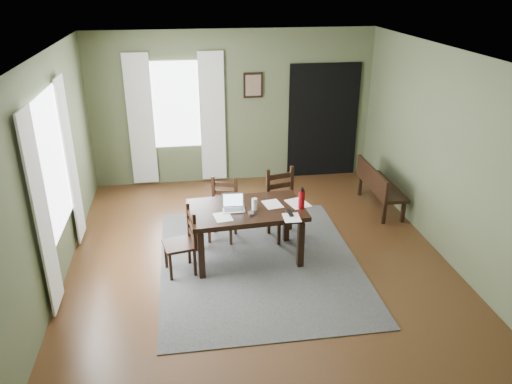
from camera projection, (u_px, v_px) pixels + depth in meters
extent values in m
cube|color=#492C16|center=(259.00, 263.00, 6.67)|extent=(5.00, 6.00, 0.01)
cube|color=#535D3D|center=(233.00, 108.00, 8.83)|extent=(5.00, 0.02, 2.70)
cube|color=#535D3D|center=(328.00, 325.00, 3.41)|extent=(5.00, 0.02, 2.70)
cube|color=#535D3D|center=(47.00, 180.00, 5.78)|extent=(0.02, 6.00, 2.70)
cube|color=#535D3D|center=(450.00, 158.00, 6.46)|extent=(0.02, 6.00, 2.70)
cube|color=white|center=(260.00, 56.00, 5.58)|extent=(5.00, 6.00, 0.02)
cube|color=#434343|center=(259.00, 262.00, 6.66)|extent=(2.60, 3.20, 0.01)
cube|color=black|center=(246.00, 210.00, 6.48)|extent=(1.54, 0.99, 0.06)
cube|color=black|center=(246.00, 214.00, 6.50)|extent=(1.37, 0.82, 0.05)
cube|color=black|center=(201.00, 255.00, 6.20)|extent=(0.08, 0.08, 0.63)
cube|color=black|center=(196.00, 230.00, 6.82)|extent=(0.08, 0.08, 0.63)
cube|color=black|center=(301.00, 244.00, 6.45)|extent=(0.08, 0.08, 0.63)
cube|color=black|center=(286.00, 220.00, 7.07)|extent=(0.08, 0.08, 0.63)
cube|color=black|center=(179.00, 245.00, 6.30)|extent=(0.45, 0.45, 0.04)
cube|color=black|center=(166.00, 255.00, 6.46)|extent=(0.04, 0.04, 0.37)
cube|color=black|center=(189.00, 251.00, 6.56)|extent=(0.04, 0.04, 0.37)
cube|color=black|center=(171.00, 267.00, 6.20)|extent=(0.04, 0.04, 0.37)
cube|color=black|center=(195.00, 262.00, 6.29)|extent=(0.04, 0.04, 0.37)
cube|color=black|center=(188.00, 220.00, 6.39)|extent=(0.05, 0.05, 0.47)
cube|color=black|center=(195.00, 231.00, 6.11)|extent=(0.05, 0.05, 0.47)
cube|color=black|center=(192.00, 234.00, 6.30)|extent=(0.08, 0.28, 0.06)
cube|color=black|center=(191.00, 225.00, 6.25)|extent=(0.08, 0.28, 0.06)
cube|color=black|center=(191.00, 216.00, 6.20)|extent=(0.08, 0.28, 0.06)
cube|color=black|center=(222.00, 214.00, 7.09)|extent=(0.49, 0.49, 0.04)
cube|color=black|center=(209.00, 231.00, 7.06)|extent=(0.05, 0.05, 0.38)
cube|color=black|center=(215.00, 221.00, 7.34)|extent=(0.05, 0.05, 0.38)
cube|color=black|center=(231.00, 232.00, 7.01)|extent=(0.05, 0.05, 0.38)
cube|color=black|center=(236.00, 222.00, 7.30)|extent=(0.05, 0.05, 0.38)
cube|color=black|center=(213.00, 192.00, 7.18)|extent=(0.05, 0.05, 0.48)
cube|color=black|center=(236.00, 193.00, 7.13)|extent=(0.05, 0.05, 0.48)
cube|color=black|center=(225.00, 201.00, 7.20)|extent=(0.28, 0.11, 0.06)
cube|color=black|center=(225.00, 193.00, 7.15)|extent=(0.28, 0.11, 0.06)
cube|color=black|center=(224.00, 184.00, 7.10)|extent=(0.28, 0.11, 0.06)
cube|color=black|center=(285.00, 209.00, 7.12)|extent=(0.53, 0.53, 0.04)
cube|color=black|center=(279.00, 231.00, 7.00)|extent=(0.05, 0.05, 0.43)
cube|color=black|center=(269.00, 220.00, 7.30)|extent=(0.05, 0.05, 0.43)
cube|color=black|center=(301.00, 227.00, 7.12)|extent=(0.05, 0.05, 0.43)
cube|color=black|center=(291.00, 216.00, 7.42)|extent=(0.05, 0.05, 0.43)
cube|color=black|center=(268.00, 188.00, 7.11)|extent=(0.06, 0.06, 0.54)
cube|color=black|center=(292.00, 184.00, 7.24)|extent=(0.06, 0.06, 0.54)
cube|color=black|center=(280.00, 195.00, 7.23)|extent=(0.32, 0.10, 0.07)
cube|color=black|center=(280.00, 186.00, 7.17)|extent=(0.32, 0.10, 0.07)
cube|color=black|center=(280.00, 176.00, 7.11)|extent=(0.32, 0.10, 0.07)
cube|color=black|center=(382.00, 186.00, 8.07)|extent=(0.41, 1.27, 0.05)
cube|color=black|center=(403.00, 212.00, 7.68)|extent=(0.05, 0.05, 0.35)
cube|color=black|center=(384.00, 213.00, 7.64)|extent=(0.05, 0.05, 0.35)
cube|color=black|center=(377.00, 184.00, 8.66)|extent=(0.05, 0.05, 0.35)
cube|color=black|center=(360.00, 185.00, 8.62)|extent=(0.05, 0.05, 0.35)
cube|color=black|center=(372.00, 177.00, 7.97)|extent=(0.05, 1.27, 0.31)
cube|color=#B7B7BC|center=(234.00, 210.00, 6.39)|extent=(0.29, 0.21, 0.01)
cube|color=#B7B7BC|center=(233.00, 200.00, 6.45)|extent=(0.29, 0.06, 0.19)
cube|color=silver|center=(233.00, 200.00, 6.44)|extent=(0.25, 0.04, 0.15)
cube|color=#3F3F42|center=(234.00, 210.00, 6.38)|extent=(0.25, 0.12, 0.00)
cube|color=#3F3F42|center=(251.00, 214.00, 6.28)|extent=(0.06, 0.10, 0.03)
cube|color=black|center=(290.00, 213.00, 6.31)|extent=(0.06, 0.20, 0.02)
cylinder|color=silver|center=(254.00, 204.00, 6.38)|extent=(0.08, 0.08, 0.16)
cylinder|color=#B20D15|center=(302.00, 200.00, 6.41)|extent=(0.11, 0.11, 0.25)
cylinder|color=black|center=(302.00, 189.00, 6.35)|extent=(0.06, 0.06, 0.04)
cube|color=white|center=(223.00, 217.00, 6.22)|extent=(0.24, 0.30, 0.00)
cube|color=white|center=(292.00, 218.00, 6.21)|extent=(0.21, 0.27, 0.00)
cube|color=white|center=(272.00, 204.00, 6.57)|extent=(0.27, 0.32, 0.00)
cube|color=white|center=(298.00, 203.00, 6.59)|extent=(0.33, 0.38, 0.00)
cube|color=white|center=(52.00, 166.00, 5.93)|extent=(0.01, 1.30, 1.70)
cube|color=white|center=(176.00, 105.00, 8.63)|extent=(1.00, 0.01, 1.50)
cube|color=silver|center=(42.00, 215.00, 5.29)|extent=(0.03, 0.48, 2.30)
cube|color=silver|center=(71.00, 161.00, 6.77)|extent=(0.03, 0.48, 2.30)
cube|color=silver|center=(141.00, 121.00, 8.62)|extent=(0.44, 0.03, 2.30)
cube|color=silver|center=(213.00, 118.00, 8.79)|extent=(0.44, 0.03, 2.30)
cube|color=black|center=(253.00, 85.00, 8.69)|extent=(0.34, 0.03, 0.44)
cube|color=brown|center=(253.00, 85.00, 8.68)|extent=(0.27, 0.01, 0.36)
cube|color=black|center=(323.00, 121.00, 9.15)|extent=(1.30, 0.03, 2.10)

